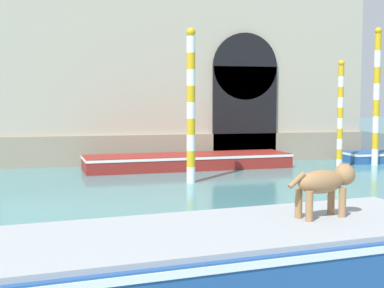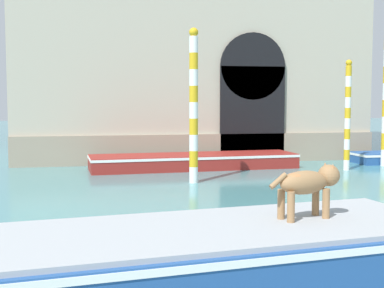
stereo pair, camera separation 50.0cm
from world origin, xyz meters
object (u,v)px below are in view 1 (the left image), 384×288
(mooring_pole_1, at_px, (340,115))
(mooring_pole_2, at_px, (377,96))
(dog_on_deck, at_px, (325,182))
(mooring_pole_0, at_px, (191,105))
(boat_moored_near_palazzo, at_px, (188,161))
(boat_foreground, at_px, (228,255))

(mooring_pole_1, distance_m, mooring_pole_2, 2.03)
(mooring_pole_2, bearing_deg, dog_on_deck, -125.21)
(mooring_pole_0, distance_m, mooring_pole_2, 7.43)
(dog_on_deck, bearing_deg, boat_moored_near_palazzo, 72.96)
(dog_on_deck, distance_m, mooring_pole_2, 12.33)
(boat_foreground, xyz_separation_m, boat_moored_near_palazzo, (2.01, 10.82, -0.14))
(boat_foreground, distance_m, boat_moored_near_palazzo, 11.01)
(boat_moored_near_palazzo, bearing_deg, mooring_pole_1, -19.53)
(dog_on_deck, xyz_separation_m, boat_moored_near_palazzo, (0.63, 10.60, -0.93))
(boat_moored_near_palazzo, bearing_deg, dog_on_deck, -96.70)
(dog_on_deck, height_order, mooring_pole_1, mooring_pole_1)
(mooring_pole_0, xyz_separation_m, mooring_pole_1, (5.26, 1.58, -0.33))
(boat_foreground, distance_m, mooring_pole_0, 8.19)
(boat_foreground, bearing_deg, mooring_pole_1, 47.72)
(dog_on_deck, height_order, mooring_pole_0, mooring_pole_0)
(boat_moored_near_palazzo, relative_size, mooring_pole_1, 1.95)
(boat_moored_near_palazzo, xyz_separation_m, mooring_pole_2, (6.44, -0.58, 2.10))
(mooring_pole_0, bearing_deg, boat_moored_near_palazzo, 78.49)
(mooring_pole_0, xyz_separation_m, mooring_pole_2, (7.04, 2.36, 0.26))
(dog_on_deck, xyz_separation_m, mooring_pole_1, (5.30, 9.24, 0.58))
(dog_on_deck, distance_m, mooring_pole_1, 10.67)
(boat_foreground, height_order, mooring_pole_0, mooring_pole_0)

